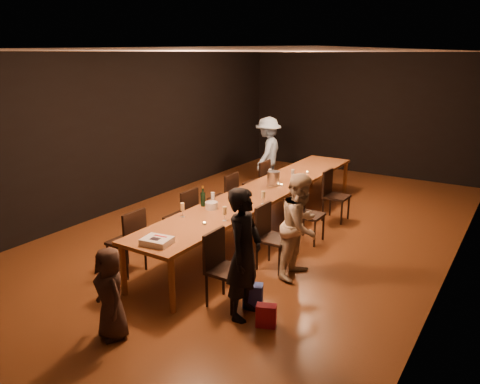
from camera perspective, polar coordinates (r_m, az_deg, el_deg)
The scene contains 30 objects.
ground at distance 8.19m, azimuth 2.87°, elevation -4.74°, with size 10.00×10.00×0.00m, color #482A12.
room_shell at distance 7.68m, azimuth 3.10°, elevation 9.85°, with size 6.04×10.04×3.02m.
table at distance 7.96m, azimuth 2.95°, elevation -0.03°, with size 0.90×6.00×0.75m.
chair_right_0 at distance 5.72m, azimuth -1.57°, elevation -9.46°, with size 0.42×0.42×0.93m, color black, non-canonical shape.
chair_right_1 at distance 6.66m, azimuth 4.21°, elevation -5.60°, with size 0.42×0.42×0.93m, color black, non-canonical shape.
chair_right_2 at distance 7.67m, azimuth 8.46°, elevation -2.69°, with size 0.42×0.42×0.93m, color black, non-canonical shape.
chair_right_3 at distance 8.73m, azimuth 11.68°, elevation -0.47°, with size 0.42×0.42×0.93m, color black, non-canonical shape.
chair_left_0 at distance 6.73m, azimuth -13.75°, elevation -5.80°, with size 0.42×0.42×0.93m, color black, non-canonical shape.
chair_left_1 at distance 7.55m, azimuth -7.24°, elevation -2.97°, with size 0.42×0.42×0.93m, color black, non-canonical shape.
chair_left_2 at distance 8.46m, azimuth -2.10°, elevation -0.69°, with size 0.42×0.42×0.93m, color black, non-canonical shape.
chair_left_3 at distance 9.43m, azimuth 2.01°, elevation 1.14°, with size 0.42×0.42×0.93m, color black, non-canonical shape.
woman_birthday at distance 5.36m, azimuth 0.51°, elevation -7.56°, with size 0.57×0.37×1.56m, color black.
woman_tan at distance 6.40m, azimuth 7.37°, elevation -4.10°, with size 0.71×0.55×1.46m, color beige.
man_blue at distance 10.61m, azimuth 3.42°, elevation 4.77°, with size 1.04×0.60×1.62m, color #97BFE9.
child at distance 5.28m, azimuth -15.53°, elevation -11.81°, with size 0.50×0.33×1.03m, color #3B2821.
gift_bag_red at distance 5.45m, azimuth 3.21°, elevation -14.82°, with size 0.23×0.12×0.27m, color #BE1C39.
gift_bag_blue at distance 5.82m, azimuth 1.59°, elevation -12.51°, with size 0.23×0.16×0.29m, color #2A45B6.
birthday_cake at distance 5.78m, azimuth -10.09°, elevation -5.91°, with size 0.38×0.32×0.08m.
plate_stack at distance 6.95m, azimuth -3.51°, elevation -1.64°, with size 0.19×0.19×0.11m, color white.
champagne_bottle at distance 7.06m, azimuth -4.54°, elevation -0.48°, with size 0.08×0.08×0.32m, color black, non-canonical shape.
ice_bucket at distance 8.20m, azimuth 4.12°, elevation 1.69°, with size 0.22×0.22×0.25m, color silver.
wineglass_0 at distance 6.64m, azimuth -7.03°, elevation -2.19°, with size 0.06×0.06×0.21m, color beige, non-canonical shape.
wineglass_1 at distance 6.44m, azimuth -1.89°, elevation -2.67°, with size 0.06×0.06×0.21m, color beige, non-canonical shape.
wineglass_2 at distance 7.09m, azimuth -3.33°, elevation -0.85°, with size 0.06×0.06×0.21m, color silver, non-canonical shape.
wineglass_3 at distance 7.15m, azimuth 2.83°, elevation -0.69°, with size 0.06×0.06×0.21m, color beige, non-canonical shape.
wineglass_4 at distance 8.52m, azimuth 3.68°, elevation 2.12°, with size 0.06×0.06×0.21m, color silver, non-canonical shape.
wineglass_5 at distance 8.54m, azimuth 6.44°, elevation 2.10°, with size 0.06×0.06×0.21m, color silver, non-canonical shape.
tealight_near at distance 6.34m, azimuth -4.37°, elevation -3.85°, with size 0.05×0.05×0.03m, color #B2B7B2.
tealight_mid at distance 8.17m, azimuth 5.07°, elevation 0.82°, with size 0.05×0.05×0.03m, color #B2B7B2.
tealight_far at distance 9.10m, azimuth 8.18°, elevation 2.37°, with size 0.05×0.05×0.03m, color #B2B7B2.
Camera 1 is at (3.72, -6.66, 2.97)m, focal length 35.00 mm.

